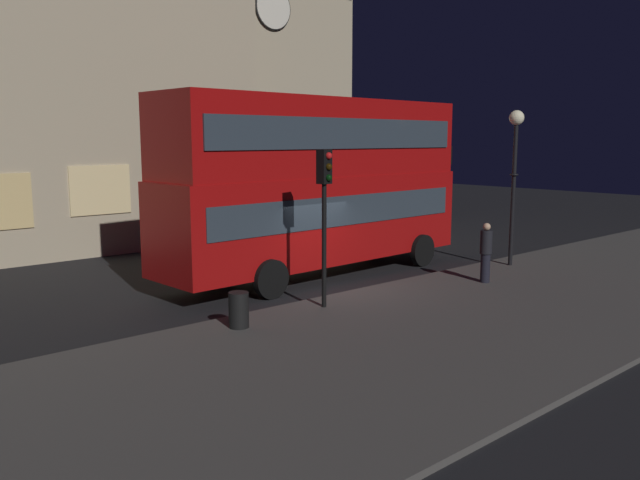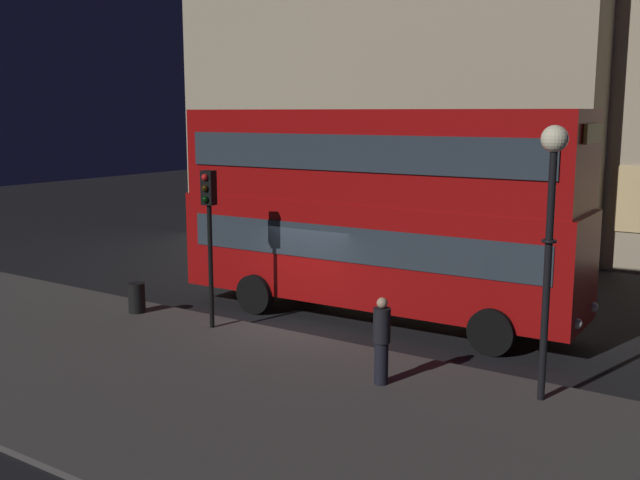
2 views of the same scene
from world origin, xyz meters
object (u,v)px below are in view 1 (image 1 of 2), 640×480
traffic_light_near_kerb (325,195)px  traffic_light_far_side (447,171)px  double_decker_bus (317,179)px  litter_bin (239,310)px  pedestrian (486,252)px  street_lamp (515,153)px

traffic_light_near_kerb → traffic_light_far_side: bearing=19.1°
double_decker_bus → litter_bin: double_decker_bus is taller
traffic_light_far_side → pedestrian: bearing=30.8°
street_lamp → double_decker_bus: bearing=148.5°
double_decker_bus → traffic_light_far_side: (11.18, 3.49, -0.21)m
traffic_light_far_side → litter_bin: size_ratio=4.94×
double_decker_bus → pedestrian: double_decker_bus is taller
street_lamp → litter_bin: bearing=-179.9°
traffic_light_near_kerb → litter_bin: bearing=174.0°
street_lamp → pedestrian: 4.21m
double_decker_bus → street_lamp: (5.66, -3.47, 0.79)m
traffic_light_far_side → pedestrian: (-8.44, -7.94, -1.85)m
double_decker_bus → traffic_light_near_kerb: bearing=-131.1°
traffic_light_far_side → pedestrian: size_ratio=2.26×
double_decker_bus → litter_bin: size_ratio=13.71×
traffic_light_near_kerb → street_lamp: (8.43, -0.05, 0.91)m
traffic_light_near_kerb → double_decker_bus: bearing=43.7°
double_decker_bus → street_lamp: double_decker_bus is taller
traffic_light_far_side → pedestrian: 11.74m
traffic_light_near_kerb → pedestrian: (5.50, -1.04, -1.94)m
double_decker_bus → litter_bin: (-5.44, -3.48, -2.58)m
traffic_light_near_kerb → traffic_light_far_side: traffic_light_near_kerb is taller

